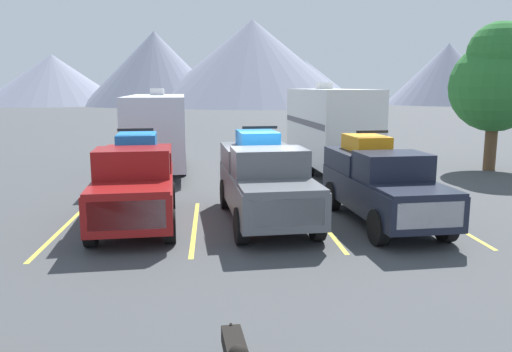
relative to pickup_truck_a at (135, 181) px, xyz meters
name	(u,v)px	position (x,y,z in m)	size (l,w,h in m)	color
ground_plane	(257,220)	(3.42, 0.03, -1.19)	(240.00, 240.00, 0.00)	#3F4244
pickup_truck_a	(135,181)	(0.00, 0.00, 0.00)	(2.48, 5.45, 2.60)	maroon
pickup_truck_b	(264,179)	(3.61, -0.01, 0.03)	(2.53, 5.70, 2.64)	#595B60
pickup_truck_c	(381,182)	(6.85, -0.46, -0.03)	(2.36, 5.45, 2.54)	black
lot_stripe_a	(62,229)	(-1.92, -0.49, -1.18)	(0.12, 5.50, 0.01)	gold
lot_stripe_b	(195,226)	(1.64, -0.49, -1.18)	(0.12, 5.50, 0.01)	gold
lot_stripe_c	(322,223)	(5.19, -0.49, -1.18)	(0.12, 5.50, 0.01)	gold
lot_stripe_d	(444,220)	(8.75, -0.49, -1.18)	(0.12, 5.50, 0.01)	gold
camper_trailer_a	(157,129)	(-0.26, 8.54, 0.76)	(2.83, 8.93, 3.69)	silver
camper_trailer_b	(330,125)	(7.32, 7.99, 0.90)	(2.80, 8.44, 3.97)	white
dog	(235,350)	(2.41, -8.08, -0.74)	(0.33, 1.03, 0.67)	black
tree_a	(496,79)	(14.80, 7.92, 2.92)	(4.03, 4.03, 6.60)	brown
mountain_ridge	(163,69)	(-7.32, 89.11, 5.90)	(156.04, 43.85, 16.52)	gray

